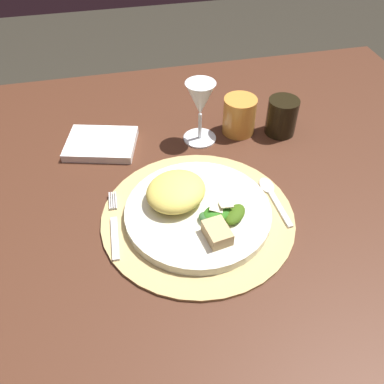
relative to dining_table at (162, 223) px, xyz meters
The scene contains 13 objects.
ground_plane 0.62m from the dining_table, ahead, with size 6.00×6.00×0.00m, color #2C2820.
dining_table is the anchor object (origin of this frame).
placemat 0.18m from the dining_table, 64.50° to the right, with size 0.36×0.36×0.01m, color tan.
dinner_plate 0.19m from the dining_table, 64.50° to the right, with size 0.27×0.27×0.02m, color silver.
pasta_serving 0.19m from the dining_table, 76.11° to the right, with size 0.12×0.10×0.04m, color #E2CC58.
salad_greens 0.23m from the dining_table, 58.76° to the right, with size 0.10×0.07×0.03m.
bread_piece 0.26m from the dining_table, 69.20° to the right, with size 0.05×0.04×0.02m, color tan.
fork 0.20m from the dining_table, 132.16° to the right, with size 0.02×0.17×0.00m.
spoon 0.26m from the dining_table, 22.66° to the right, with size 0.03×0.14×0.01m.
napkin 0.22m from the dining_table, 126.86° to the left, with size 0.15×0.12×0.02m, color white.
wine_glass 0.28m from the dining_table, 47.51° to the left, with size 0.07×0.07×0.14m.
amber_tumbler 0.30m from the dining_table, 32.80° to the left, with size 0.07×0.07×0.09m, color #CE8837.
dark_tumbler 0.36m from the dining_table, 20.08° to the left, with size 0.07×0.07×0.08m, color black.
Camera 1 is at (-0.07, -0.62, 1.32)m, focal length 38.96 mm.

